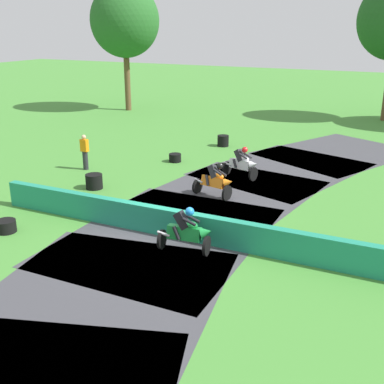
% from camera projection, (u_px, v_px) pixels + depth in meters
% --- Properties ---
extents(ground_plane, '(120.00, 120.00, 0.00)m').
position_uv_depth(ground_plane, '(166.00, 235.00, 15.52)').
color(ground_plane, '#428433').
extents(track_asphalt, '(10.46, 35.32, 0.01)m').
position_uv_depth(track_asphalt, '(206.00, 243.00, 14.95)').
color(track_asphalt, '#3D3D42').
rests_on(track_asphalt, ground).
extents(safety_barrier, '(22.84, 0.47, 0.90)m').
position_uv_depth(safety_barrier, '(325.00, 252.00, 13.34)').
color(safety_barrier, '#1E8466').
rests_on(safety_barrier, ground).
extents(motorcycle_lead_white, '(1.71, 1.02, 1.42)m').
position_uv_depth(motorcycle_lead_white, '(242.00, 163.00, 21.02)').
color(motorcycle_lead_white, black).
rests_on(motorcycle_lead_white, ground).
extents(motorcycle_chase_orange, '(1.72, 1.04, 1.42)m').
position_uv_depth(motorcycle_chase_orange, '(215.00, 181.00, 18.79)').
color(motorcycle_chase_orange, black).
rests_on(motorcycle_chase_orange, ground).
extents(motorcycle_trailing_green, '(1.68, 0.85, 1.42)m').
position_uv_depth(motorcycle_trailing_green, '(187.00, 231.00, 14.16)').
color(motorcycle_trailing_green, black).
rests_on(motorcycle_trailing_green, ground).
extents(tire_stack_near, '(0.62, 0.62, 0.60)m').
position_uv_depth(tire_stack_near, '(223.00, 141.00, 26.58)').
color(tire_stack_near, black).
rests_on(tire_stack_near, ground).
extents(tire_stack_mid_a, '(0.59, 0.59, 0.40)m').
position_uv_depth(tire_stack_mid_a, '(175.00, 158.00, 23.61)').
color(tire_stack_mid_a, black).
rests_on(tire_stack_mid_a, ground).
extents(tire_stack_mid_b, '(0.69, 0.69, 0.60)m').
position_uv_depth(tire_stack_mid_b, '(94.00, 181.00, 19.77)').
color(tire_stack_mid_b, black).
rests_on(tire_stack_mid_b, ground).
extents(tire_stack_far, '(0.64, 0.64, 0.40)m').
position_uv_depth(tire_stack_far, '(6.00, 226.00, 15.67)').
color(tire_stack_far, black).
rests_on(tire_stack_far, ground).
extents(track_marshal, '(0.34, 0.24, 1.63)m').
position_uv_depth(track_marshal, '(85.00, 152.00, 22.18)').
color(track_marshal, '#232328').
rests_on(track_marshal, ground).
extents(tree_far_right, '(5.07, 5.07, 9.24)m').
position_uv_depth(tree_far_right, '(125.00, 21.00, 35.58)').
color(tree_far_right, brown).
rests_on(tree_far_right, ground).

